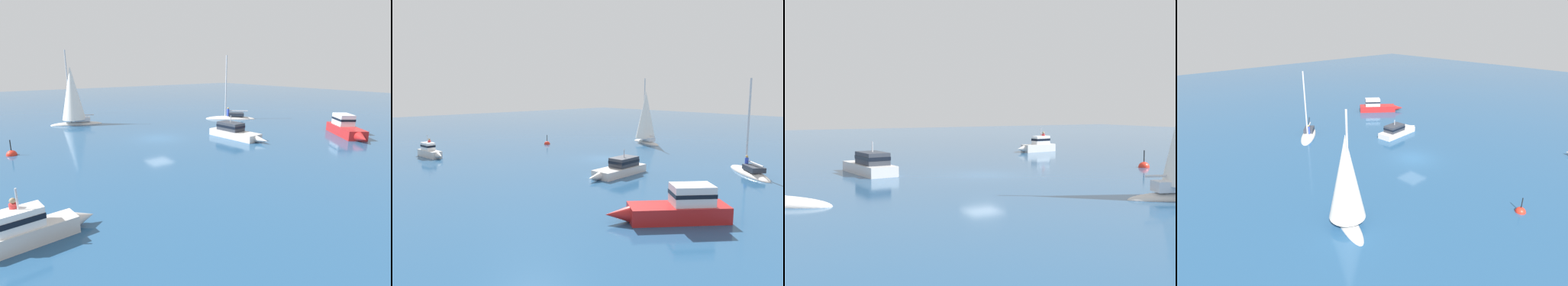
# 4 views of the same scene
# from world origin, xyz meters

# --- Properties ---
(ground_plane) EXTENTS (160.00, 160.00, 0.00)m
(ground_plane) POSITION_xyz_m (0.00, 0.00, 0.00)
(ground_plane) COLOR navy
(sloop) EXTENTS (6.26, 3.53, 9.50)m
(sloop) POSITION_xyz_m (4.57, -13.04, 3.46)
(sloop) COLOR silver
(sloop) RESTS_ON ground
(motor_cruiser) EXTENTS (2.33, 6.96, 2.24)m
(motor_cruiser) POSITION_xyz_m (-6.50, 4.34, 0.62)
(motor_cruiser) COLOR silver
(motor_cruiser) RESTS_ON ground
(motor_cruiser_1) EXTENTS (4.65, 1.51, 2.51)m
(motor_cruiser_1) POSITION_xyz_m (13.90, 13.76, 0.66)
(motor_cruiser_1) COLOR silver
(motor_cruiser_1) RESTS_ON ground
(yacht) EXTENTS (6.33, 5.70, 9.05)m
(yacht) POSITION_xyz_m (-14.24, -4.58, 0.18)
(yacht) COLOR silver
(yacht) RESTS_ON ground
(cabin_cruiser) EXTENTS (5.54, 6.55, 2.16)m
(cabin_cruiser) POSITION_xyz_m (-16.80, 10.61, 0.81)
(cabin_cruiser) COLOR #B21E1E
(cabin_cruiser) RESTS_ON ground
(channel_buoy) EXTENTS (0.84, 0.84, 1.72)m
(channel_buoy) POSITION_xyz_m (12.92, -1.83, 0.01)
(channel_buoy) COLOR red
(channel_buoy) RESTS_ON ground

